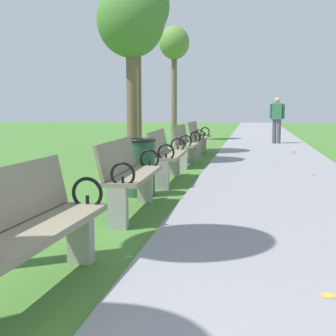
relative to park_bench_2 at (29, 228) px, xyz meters
name	(u,v)px	position (x,y,z in m)	size (l,w,h in m)	color
paved_walkway	(265,141)	(1.93, 15.42, -0.48)	(2.85, 44.00, 0.02)	gray
park_bench_2	(29,228)	(0.00, 0.00, 0.00)	(0.53, 1.62, 0.90)	gray
park_bench_3	(129,174)	(0.00, 2.60, 0.00)	(0.52, 1.61, 0.90)	gray
park_bench_4	(166,154)	(0.00, 5.10, 0.00)	(0.53, 1.62, 0.90)	gray
park_bench_5	(186,144)	(0.00, 7.57, 0.00)	(0.50, 1.61, 0.90)	gray
park_bench_6	(198,137)	(0.00, 10.01, 0.00)	(0.48, 1.60, 0.90)	gray
tree_3	(131,23)	(-1.24, 7.57, 2.66)	(1.51, 1.51, 4.05)	brown
tree_4	(137,7)	(-1.63, 9.78, 3.45)	(1.73, 1.73, 4.93)	brown
tree_5	(174,47)	(-1.56, 15.38, 3.09)	(1.15, 1.15, 4.38)	brown
pedestrian_walking	(277,118)	(2.30, 14.29, 0.44)	(0.53, 0.26, 1.62)	#4C4C56
trash_bin	(140,167)	(-0.15, 3.79, -0.06)	(0.48, 0.48, 0.84)	#234C2D
scattered_leaves	(227,184)	(1.07, 4.98, -0.47)	(5.19, 14.70, 0.02)	gold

